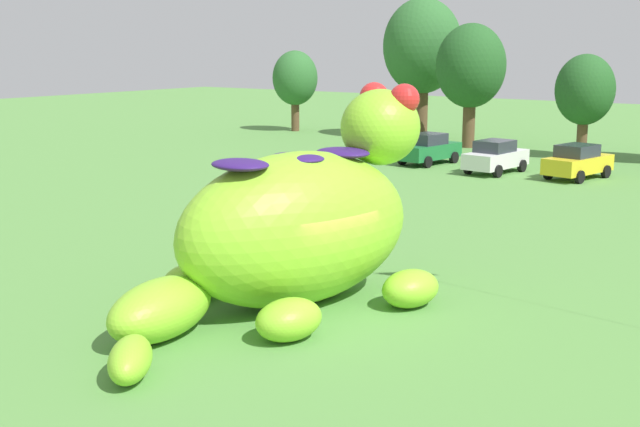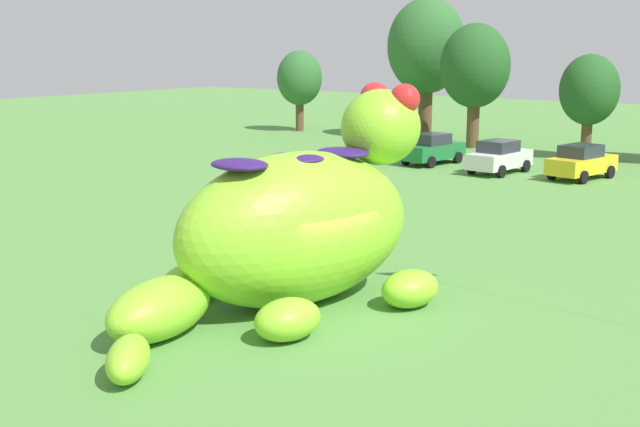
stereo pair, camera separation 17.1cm
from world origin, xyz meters
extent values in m
plane|color=#568E42|center=(0.00, 0.00, 0.00)|extent=(160.00, 160.00, 0.00)
ellipsoid|color=#8CD12D|center=(-1.01, 0.28, 1.97)|extent=(5.00, 7.61, 3.94)
ellipsoid|color=#8CD12D|center=(-0.33, 3.18, 4.36)|extent=(2.54, 2.70, 2.08)
sphere|color=red|center=(-0.82, 3.62, 5.14)|extent=(0.83, 0.83, 0.83)
sphere|color=red|center=(0.29, 3.36, 5.14)|extent=(0.83, 0.83, 0.83)
ellipsoid|color=navy|center=(-0.65, 1.82, 3.78)|extent=(1.82, 1.58, 0.26)
ellipsoid|color=navy|center=(-1.01, 0.28, 3.78)|extent=(1.82, 1.58, 0.26)
ellipsoid|color=navy|center=(-1.40, -1.42, 3.78)|extent=(1.82, 1.58, 0.26)
ellipsoid|color=#8CD12D|center=(-2.70, 2.65, 0.48)|extent=(1.55, 1.91, 0.96)
ellipsoid|color=#8CD12D|center=(1.56, 1.66, 0.48)|extent=(1.55, 1.91, 0.96)
ellipsoid|color=#8CD12D|center=(-3.40, -1.14, 0.48)|extent=(1.55, 1.91, 0.96)
ellipsoid|color=#8CD12D|center=(0.52, -2.05, 0.48)|extent=(1.55, 1.91, 0.96)
ellipsoid|color=#8CD12D|center=(-1.92, -3.64, 0.69)|extent=(1.95, 3.32, 1.38)
ellipsoid|color=#8CD12D|center=(-0.68, -5.67, 0.42)|extent=(1.78, 1.94, 0.84)
cube|color=#1E7238|center=(-10.27, 24.63, 0.72)|extent=(2.23, 4.29, 0.80)
cube|color=#2D333D|center=(-10.29, 24.48, 1.42)|extent=(1.74, 2.15, 0.60)
cylinder|color=black|center=(-10.95, 26.00, 0.32)|extent=(0.32, 0.67, 0.64)
cylinder|color=black|center=(-9.26, 25.78, 0.32)|extent=(0.32, 0.67, 0.64)
cylinder|color=black|center=(-11.28, 23.48, 0.32)|extent=(0.32, 0.67, 0.64)
cylinder|color=black|center=(-9.60, 23.26, 0.32)|extent=(0.32, 0.67, 0.64)
cube|color=white|center=(-5.86, 23.75, 0.72)|extent=(2.11, 4.25, 0.80)
cube|color=#2D333D|center=(-5.88, 23.60, 1.42)|extent=(1.69, 2.11, 0.60)
cylinder|color=black|center=(-6.58, 25.10, 0.32)|extent=(0.30, 0.66, 0.64)
cylinder|color=black|center=(-4.89, 24.93, 0.32)|extent=(0.30, 0.66, 0.64)
cylinder|color=black|center=(-6.84, 22.57, 0.32)|extent=(0.30, 0.66, 0.64)
cylinder|color=black|center=(-5.14, 22.40, 0.32)|extent=(0.30, 0.66, 0.64)
cube|color=yellow|center=(-1.77, 24.40, 0.72)|extent=(2.48, 4.36, 0.80)
cube|color=#2D333D|center=(-1.80, 24.25, 1.42)|extent=(1.86, 2.23, 0.60)
cylinder|color=black|center=(-2.35, 25.81, 0.32)|extent=(0.36, 0.67, 0.64)
cylinder|color=black|center=(-0.68, 25.47, 0.32)|extent=(0.36, 0.67, 0.64)
cylinder|color=black|center=(-2.85, 23.32, 0.32)|extent=(0.36, 0.67, 0.64)
cylinder|color=black|center=(-1.19, 22.98, 0.32)|extent=(0.36, 0.67, 0.64)
cylinder|color=brown|center=(-27.19, 34.49, 1.08)|extent=(0.62, 0.62, 2.16)
ellipsoid|color=#2D662D|center=(-27.19, 34.49, 4.06)|extent=(3.46, 3.46, 4.15)
cylinder|color=brown|center=(-16.86, 35.65, 1.72)|extent=(0.98, 0.98, 3.44)
ellipsoid|color=#2D662D|center=(-16.86, 35.65, 6.47)|extent=(5.51, 5.51, 6.61)
cylinder|color=brown|center=(-11.78, 32.84, 1.39)|extent=(0.80, 0.80, 2.79)
ellipsoid|color=#235623|center=(-11.78, 32.84, 5.24)|extent=(4.46, 4.46, 5.35)
cylinder|color=brown|center=(-4.10, 31.97, 1.07)|extent=(0.61, 0.61, 2.13)
ellipsoid|color=#235623|center=(-4.10, 31.97, 4.01)|extent=(3.41, 3.41, 4.09)
cylinder|color=black|center=(-8.76, 8.21, 0.44)|extent=(0.26, 0.26, 0.88)
cube|color=black|center=(-8.76, 8.21, 1.18)|extent=(0.38, 0.22, 0.60)
sphere|color=#9E7051|center=(-8.76, 8.21, 1.60)|extent=(0.22, 0.22, 0.22)
camera|label=1|loc=(11.39, -15.98, 6.58)|focal=46.04mm
camera|label=2|loc=(11.53, -15.88, 6.58)|focal=46.04mm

